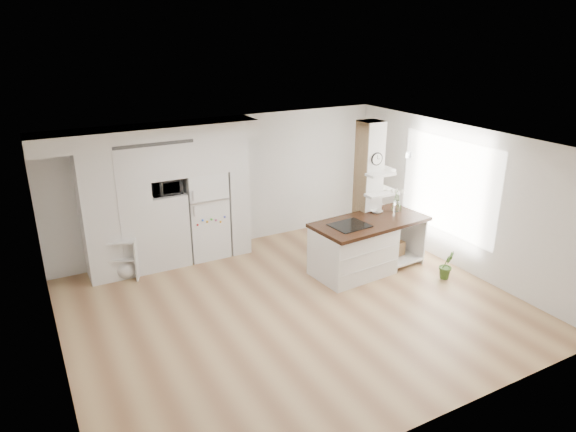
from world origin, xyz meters
name	(u,v)px	position (x,y,z in m)	size (l,w,h in m)	color
floor	(295,308)	(0.00, 0.00, 0.00)	(7.00, 6.00, 0.01)	tan
room	(295,201)	(0.00, 0.00, 1.86)	(7.04, 6.04, 2.72)	white
cabinet_wall	(156,190)	(-1.45, 2.67, 1.51)	(4.00, 0.71, 2.70)	silver
refrigerator	(205,214)	(-0.53, 2.68, 0.88)	(0.78, 0.69, 1.75)	white
column	(374,191)	(2.38, 1.13, 1.35)	(0.69, 0.90, 2.70)	silver
window	(448,186)	(3.48, 0.30, 1.50)	(2.40, 2.40, 0.00)	white
pendant_light	(380,168)	(1.70, 0.15, 2.12)	(0.12, 0.12, 0.10)	white
kitchen_island	(358,247)	(1.68, 0.60, 0.51)	(2.26, 1.22, 1.55)	silver
bookshelf	(122,261)	(-2.24, 2.45, 0.33)	(0.74, 0.59, 0.76)	silver
floor_plant_a	(446,265)	(2.95, -0.38, 0.26)	(0.29, 0.23, 0.53)	#426A2A
floor_plant_b	(344,228)	(2.36, 2.03, 0.25)	(0.28, 0.28, 0.50)	#426A2A
microwave	(166,186)	(-1.27, 2.62, 1.57)	(0.54, 0.37, 0.30)	#2D2D2D
shelf_plant	(379,178)	(2.63, 1.30, 1.52)	(0.27, 0.23, 0.30)	#426A2A
decor_bowl	(377,212)	(2.30, 0.90, 1.00)	(0.22, 0.22, 0.05)	white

